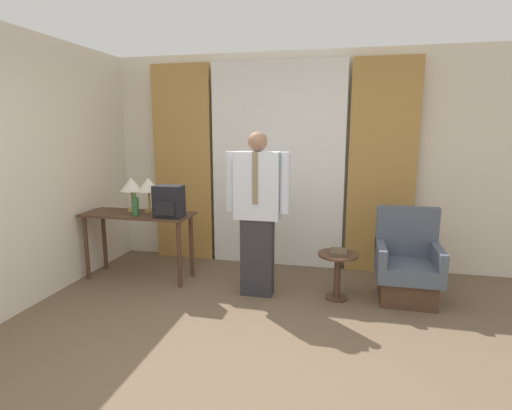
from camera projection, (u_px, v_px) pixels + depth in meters
name	position (u px, v px, depth m)	size (l,w,h in m)	color
ground_plane	(210.00, 389.00, 2.74)	(16.00, 16.00, 0.00)	brown
wall_back	(279.00, 161.00, 5.17)	(10.00, 0.06, 2.70)	silver
curtain_sheer_center	(277.00, 166.00, 5.06)	(1.69, 0.06, 2.58)	white
curtain_drape_left	(183.00, 164.00, 5.33)	(0.79, 0.06, 2.58)	#B28442
curtain_drape_right	(382.00, 168.00, 4.79)	(0.79, 0.06, 2.58)	#B28442
desk	(138.00, 224.00, 4.67)	(1.29, 0.48, 0.79)	#4C3323
table_lamp_left	(131.00, 185.00, 4.70)	(0.26, 0.26, 0.41)	tan
table_lamp_right	(149.00, 186.00, 4.65)	(0.26, 0.26, 0.41)	tan
bottle_near_edge	(135.00, 206.00, 4.50)	(0.08, 0.08, 0.26)	#336638
backpack	(169.00, 202.00, 4.40)	(0.32, 0.22, 0.36)	black
person	(257.00, 209.00, 4.14)	(0.67, 0.22, 1.73)	#2D2D33
armchair	(407.00, 268.00, 4.12)	(0.63, 0.58, 0.95)	#4C3323
side_table	(338.00, 268.00, 4.13)	(0.41, 0.41, 0.50)	#4C3323
book	(339.00, 252.00, 4.11)	(0.17, 0.22, 0.03)	brown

